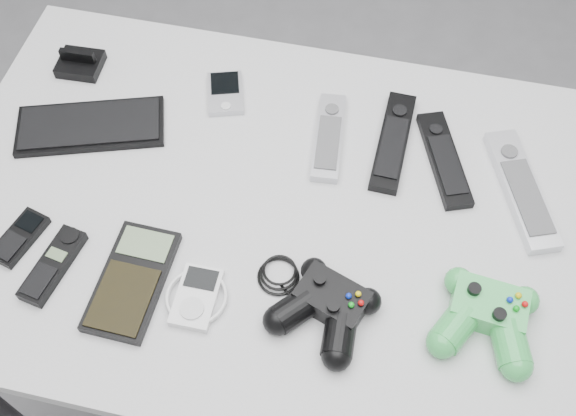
% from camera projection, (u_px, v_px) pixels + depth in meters
% --- Properties ---
extents(floor, '(3.50, 3.50, 0.00)m').
position_uv_depth(floor, '(317.00, 385.00, 1.79)').
color(floor, slate).
rests_on(floor, ground).
extents(desk, '(1.20, 0.77, 0.80)m').
position_uv_depth(desk, '(287.00, 231.00, 1.20)').
color(desk, '#AFAFB2').
rests_on(desk, floor).
extents(pda_keyboard, '(0.29, 0.19, 0.02)m').
position_uv_depth(pda_keyboard, '(91.00, 126.00, 1.23)').
color(pda_keyboard, black).
rests_on(pda_keyboard, desk).
extents(dock_bracket, '(0.08, 0.08, 0.04)m').
position_uv_depth(dock_bracket, '(79.00, 60.00, 1.30)').
color(dock_bracket, black).
rests_on(dock_bracket, desk).
extents(pda, '(0.09, 0.12, 0.02)m').
position_uv_depth(pda, '(225.00, 93.00, 1.27)').
color(pda, '#B0B1B8').
rests_on(pda, desk).
extents(remote_silver_a, '(0.07, 0.19, 0.02)m').
position_uv_depth(remote_silver_a, '(329.00, 136.00, 1.21)').
color(remote_silver_a, '#B0B1B8').
rests_on(remote_silver_a, desk).
extents(remote_black_a, '(0.06, 0.22, 0.02)m').
position_uv_depth(remote_black_a, '(393.00, 141.00, 1.20)').
color(remote_black_a, black).
rests_on(remote_black_a, desk).
extents(remote_black_b, '(0.12, 0.21, 0.02)m').
position_uv_depth(remote_black_b, '(444.00, 159.00, 1.18)').
color(remote_black_b, black).
rests_on(remote_black_b, desk).
extents(remote_silver_b, '(0.14, 0.25, 0.02)m').
position_uv_depth(remote_silver_b, '(522.00, 189.00, 1.15)').
color(remote_silver_b, silver).
rests_on(remote_silver_b, desk).
extents(mobile_phone, '(0.07, 0.11, 0.02)m').
position_uv_depth(mobile_phone, '(19.00, 237.00, 1.10)').
color(mobile_phone, black).
rests_on(mobile_phone, desk).
extents(cordless_handset, '(0.07, 0.14, 0.02)m').
position_uv_depth(cordless_handset, '(53.00, 265.00, 1.07)').
color(cordless_handset, black).
rests_on(cordless_handset, desk).
extents(calculator, '(0.10, 0.20, 0.02)m').
position_uv_depth(calculator, '(132.00, 280.00, 1.06)').
color(calculator, black).
rests_on(calculator, desk).
extents(mp3_player, '(0.10, 0.11, 0.02)m').
position_uv_depth(mp3_player, '(196.00, 297.00, 1.04)').
color(mp3_player, silver).
rests_on(mp3_player, desk).
extents(controller_black, '(0.29, 0.23, 0.05)m').
position_uv_depth(controller_black, '(327.00, 306.00, 1.02)').
color(controller_black, black).
rests_on(controller_black, desk).
extents(controller_green, '(0.17, 0.18, 0.05)m').
position_uv_depth(controller_green, '(487.00, 315.00, 1.01)').
color(controller_green, green).
rests_on(controller_green, desk).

